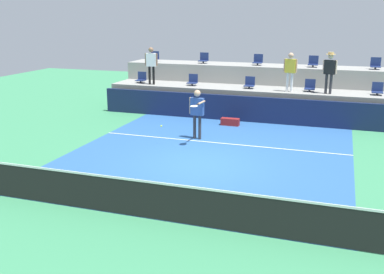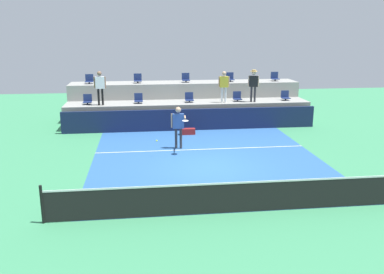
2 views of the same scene
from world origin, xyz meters
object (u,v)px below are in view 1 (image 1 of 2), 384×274
(stadium_chair_lower_far_right, at_px, (377,90))
(stadium_chair_upper_left, at_px, (204,59))
(stadium_chair_upper_far_right, at_px, (376,64))
(spectator_in_white, at_px, (151,62))
(stadium_chair_lower_far_left, at_px, (141,78))
(tennis_ball, at_px, (161,126))
(stadium_chair_upper_right, at_px, (313,62))
(stadium_chair_lower_center, at_px, (250,83))
(stadium_chair_lower_left, at_px, (193,81))
(stadium_chair_upper_far_left, at_px, (154,57))
(spectator_in_grey, at_px, (290,68))
(equipment_bag, at_px, (230,122))
(tennis_player, at_px, (197,109))
(stadium_chair_upper_center, at_px, (258,61))
(stadium_chair_lower_right, at_px, (310,86))
(spectator_with_hat, at_px, (330,68))

(stadium_chair_lower_far_right, distance_m, stadium_chair_upper_left, 8.30)
(stadium_chair_upper_far_right, relative_size, spectator_in_white, 0.30)
(stadium_chair_lower_far_left, height_order, tennis_ball, stadium_chair_lower_far_left)
(stadium_chair_upper_right, relative_size, spectator_in_white, 0.30)
(spectator_in_white, bearing_deg, stadium_chair_lower_center, 4.75)
(stadium_chair_lower_left, distance_m, tennis_ball, 5.73)
(stadium_chair_upper_far_left, height_order, spectator_in_grey, spectator_in_grey)
(stadium_chair_lower_far_right, bearing_deg, stadium_chair_lower_far_left, 180.00)
(equipment_bag, bearing_deg, stadium_chair_lower_center, 80.82)
(tennis_player, bearing_deg, stadium_chair_upper_center, 80.97)
(stadium_chair_lower_center, xyz_separation_m, tennis_ball, (-1.98, -5.63, -0.79))
(stadium_chair_upper_left, relative_size, tennis_player, 0.28)
(stadium_chair_upper_left, xyz_separation_m, stadium_chair_upper_center, (2.73, 0.00, 0.00))
(stadium_chair_lower_left, distance_m, stadium_chair_lower_far_right, 8.04)
(spectator_in_white, bearing_deg, stadium_chair_upper_left, 48.96)
(stadium_chair_lower_right, distance_m, stadium_chair_upper_left, 5.71)
(spectator_in_white, bearing_deg, stadium_chair_upper_far_right, 12.44)
(stadium_chair_lower_far_left, xyz_separation_m, tennis_ball, (3.35, -5.63, -0.79))
(stadium_chair_lower_far_right, xyz_separation_m, tennis_ball, (-7.32, -5.63, -0.79))
(equipment_bag, bearing_deg, stadium_chair_lower_far_right, 20.53)
(spectator_in_white, bearing_deg, spectator_with_hat, -0.00)
(tennis_ball, xyz_separation_m, equipment_bag, (1.64, 3.50, -0.52))
(stadium_chair_upper_far_left, distance_m, spectator_in_white, 2.32)
(stadium_chair_upper_right, xyz_separation_m, spectator_with_hat, (0.80, -2.18, -0.01))
(stadium_chair_lower_center, distance_m, equipment_bag, 2.53)
(stadium_chair_upper_center, relative_size, spectator_with_hat, 0.30)
(stadium_chair_lower_far_left, bearing_deg, stadium_chair_lower_far_right, 0.00)
(stadium_chair_upper_far_right, bearing_deg, equipment_bag, -145.08)
(tennis_player, relative_size, spectator_in_grey, 1.11)
(stadium_chair_lower_far_right, distance_m, tennis_ball, 9.27)
(tennis_ball, bearing_deg, spectator_in_white, 116.69)
(equipment_bag, bearing_deg, stadium_chair_upper_left, 121.16)
(stadium_chair_lower_far_left, distance_m, equipment_bag, 5.58)
(stadium_chair_lower_far_right, relative_size, spectator_in_grey, 0.31)
(stadium_chair_lower_right, relative_size, tennis_ball, 7.65)
(stadium_chair_lower_far_right, distance_m, stadium_chair_upper_far_right, 1.99)
(stadium_chair_lower_right, height_order, tennis_player, tennis_player)
(stadium_chair_lower_right, xyz_separation_m, stadium_chair_upper_far_left, (-8.03, 1.80, 0.85))
(stadium_chair_lower_center, xyz_separation_m, stadium_chair_upper_center, (0.01, 1.80, 0.85))
(equipment_bag, bearing_deg, stadium_chair_upper_far_right, 34.92)
(stadium_chair_lower_right, height_order, stadium_chair_lower_far_right, same)
(stadium_chair_lower_right, height_order, stadium_chair_upper_far_right, stadium_chair_upper_far_right)
(spectator_in_white, xyz_separation_m, spectator_with_hat, (8.02, -0.00, 0.00))
(stadium_chair_upper_right, relative_size, tennis_player, 0.28)
(spectator_with_hat, distance_m, equipment_bag, 4.66)
(stadium_chair_upper_left, distance_m, stadium_chair_upper_center, 2.73)
(stadium_chair_upper_center, xyz_separation_m, spectator_with_hat, (3.39, -2.18, -0.01))
(stadium_chair_lower_far_right, height_order, tennis_ball, stadium_chair_lower_far_right)
(stadium_chair_lower_far_left, bearing_deg, stadium_chair_upper_far_left, 92.04)
(stadium_chair_lower_far_left, xyz_separation_m, stadium_chair_lower_center, (5.34, 0.00, 0.00))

